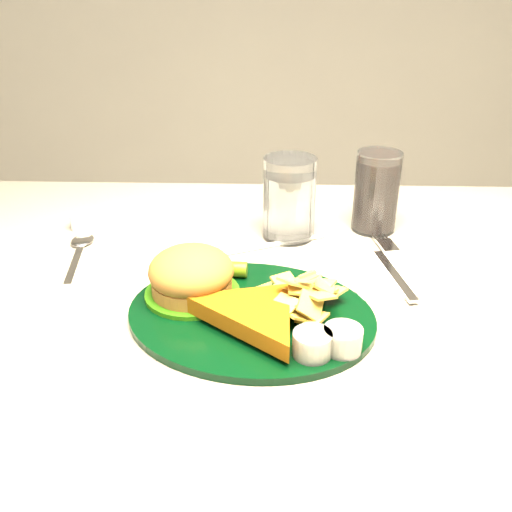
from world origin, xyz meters
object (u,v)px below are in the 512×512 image
at_px(cola_glass, 376,192).
at_px(dinner_plate, 251,294).
at_px(table, 275,483).
at_px(water_glass, 289,198).
at_px(fork_napkin, 393,271).

bearing_deg(cola_glass, dinner_plate, -124.61).
relative_size(dinner_plate, cola_glass, 2.34).
xyz_separation_m(table, water_glass, (0.02, 0.16, 0.44)).
xyz_separation_m(dinner_plate, fork_napkin, (0.19, 0.11, -0.03)).
bearing_deg(dinner_plate, cola_glass, 68.99).
relative_size(water_glass, fork_napkin, 0.70).
bearing_deg(cola_glass, water_glass, -166.82).
height_order(cola_glass, fork_napkin, cola_glass).
distance_m(cola_glass, fork_napkin, 0.17).
bearing_deg(table, fork_napkin, 11.61).
height_order(table, water_glass, water_glass).
distance_m(table, cola_glass, 0.50).
height_order(water_glass, fork_napkin, water_glass).
bearing_deg(fork_napkin, table, -178.49).
bearing_deg(water_glass, dinner_plate, -101.66).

